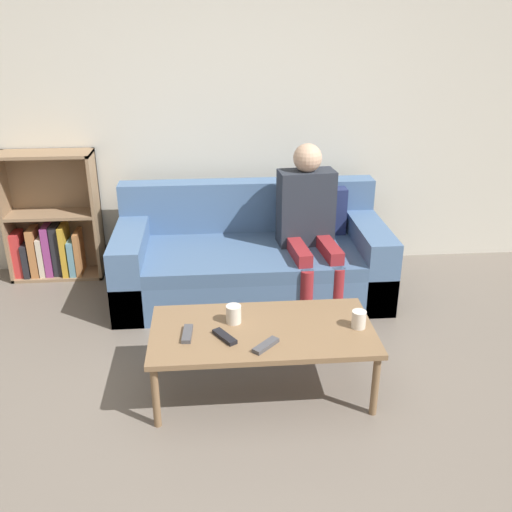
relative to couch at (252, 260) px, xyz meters
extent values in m
plane|color=#70665B|center=(-0.15, -1.85, -0.26)|extent=(22.00, 22.00, 0.00)
cube|color=beige|center=(-0.15, 0.59, 1.04)|extent=(12.00, 0.06, 2.60)
cube|color=#4C6B93|center=(-0.01, -0.04, -0.12)|extent=(1.97, 0.93, 0.29)
cube|color=#466288|center=(-0.01, -0.13, 0.08)|extent=(1.53, 0.75, 0.10)
cube|color=#4C6B93|center=(-0.01, 0.33, 0.32)|extent=(1.97, 0.18, 0.39)
cube|color=#4C6B93|center=(-0.88, -0.04, 0.01)|extent=(0.22, 0.93, 0.55)
cube|color=#4C6B93|center=(0.87, -0.04, 0.01)|extent=(0.22, 0.93, 0.55)
cube|color=navy|center=(0.56, 0.18, 0.31)|extent=(0.36, 0.12, 0.36)
cube|color=#8E7051|center=(-1.88, 0.41, 0.24)|extent=(0.02, 0.28, 1.01)
cube|color=#8E7051|center=(-1.19, 0.41, 0.24)|extent=(0.02, 0.28, 1.01)
cube|color=#8E7051|center=(-1.53, 0.54, 0.24)|extent=(0.71, 0.02, 1.01)
cube|color=#8E7051|center=(-1.53, 0.41, -0.25)|extent=(0.71, 0.28, 0.02)
cube|color=#8E7051|center=(-1.53, 0.41, 0.27)|extent=(0.66, 0.28, 0.02)
cube|color=#8E7051|center=(-1.53, 0.41, 0.74)|extent=(0.71, 0.28, 0.02)
cube|color=red|center=(-1.83, 0.40, -0.06)|extent=(0.06, 0.17, 0.36)
cube|color=#232328|center=(-1.77, 0.41, -0.10)|extent=(0.04, 0.22, 0.27)
cube|color=#B77542|center=(-1.71, 0.40, -0.04)|extent=(0.06, 0.19, 0.39)
cube|color=beige|center=(-1.65, 0.40, -0.08)|extent=(0.04, 0.19, 0.32)
cube|color=#993D84|center=(-1.60, 0.40, -0.03)|extent=(0.05, 0.18, 0.41)
cube|color=#232328|center=(-1.53, 0.39, -0.03)|extent=(0.06, 0.16, 0.41)
cube|color=gold|center=(-1.47, 0.41, -0.03)|extent=(0.04, 0.23, 0.41)
cube|color=#6699A8|center=(-1.41, 0.41, -0.09)|extent=(0.05, 0.23, 0.29)
cube|color=#B77542|center=(-1.36, 0.40, -0.06)|extent=(0.04, 0.21, 0.35)
cylinder|color=brown|center=(-0.61, -1.50, -0.08)|extent=(0.04, 0.04, 0.36)
cylinder|color=brown|center=(0.53, -1.50, -0.08)|extent=(0.04, 0.04, 0.36)
cylinder|color=brown|center=(-0.61, -0.96, -0.08)|extent=(0.04, 0.04, 0.36)
cylinder|color=brown|center=(0.53, -0.96, -0.08)|extent=(0.04, 0.04, 0.36)
cube|color=brown|center=(-0.04, -1.23, 0.12)|extent=(1.22, 0.62, 0.03)
cylinder|color=maroon|center=(0.33, -0.50, -0.07)|extent=(0.10, 0.10, 0.39)
cylinder|color=maroon|center=(0.55, -0.48, -0.07)|extent=(0.10, 0.10, 0.39)
cube|color=maroon|center=(0.31, -0.26, 0.17)|extent=(0.14, 0.42, 0.09)
cube|color=maroon|center=(0.53, -0.24, 0.17)|extent=(0.14, 0.42, 0.09)
cube|color=#282D38|center=(0.39, 0.00, 0.40)|extent=(0.42, 0.24, 0.55)
sphere|color=#D1A889|center=(0.39, 0.00, 0.77)|extent=(0.20, 0.20, 0.20)
cylinder|color=silver|center=(0.49, -1.26, 0.18)|extent=(0.08, 0.08, 0.10)
cylinder|color=silver|center=(-0.19, -1.15, 0.18)|extent=(0.08, 0.08, 0.10)
cube|color=#47474C|center=(-0.04, -1.42, 0.14)|extent=(0.15, 0.16, 0.02)
cube|color=#47474C|center=(-0.44, -1.27, 0.14)|extent=(0.06, 0.17, 0.02)
cube|color=black|center=(-0.25, -1.31, 0.14)|extent=(0.13, 0.17, 0.02)
camera|label=1|loc=(-0.30, -3.91, 1.74)|focal=40.00mm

